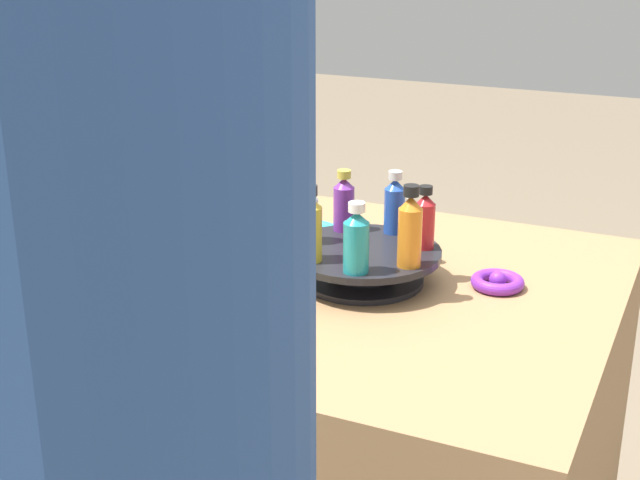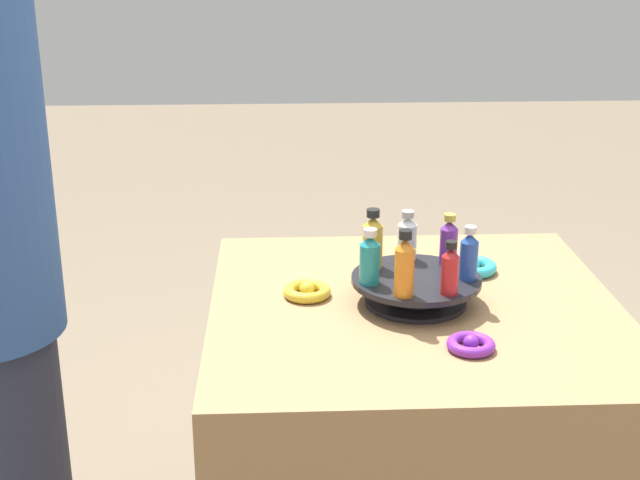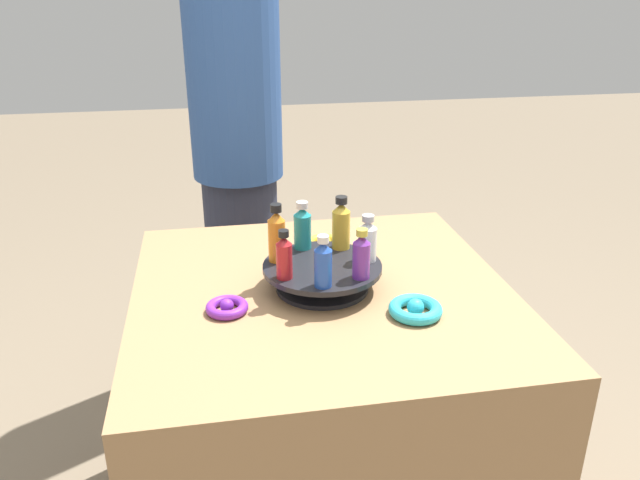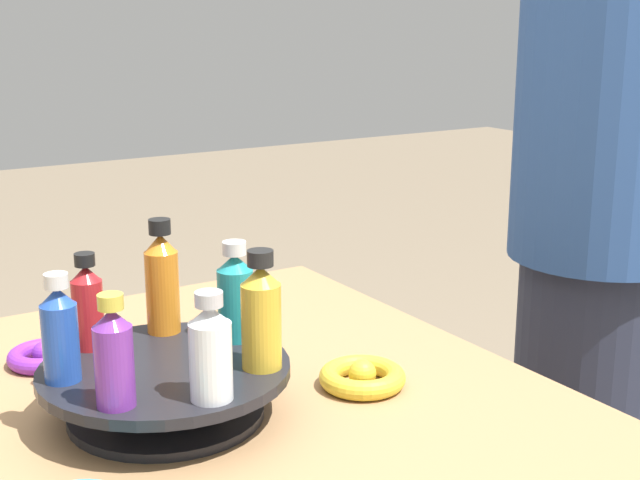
{
  "view_description": "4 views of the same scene",
  "coord_description": "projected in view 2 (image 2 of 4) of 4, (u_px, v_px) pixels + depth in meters",
  "views": [
    {
      "loc": [
        -0.53,
        1.31,
        1.32
      ],
      "look_at": [
        -0.04,
        0.27,
        0.9
      ],
      "focal_mm": 50.0,
      "sensor_mm": 36.0,
      "label": 1
    },
    {
      "loc": [
        -1.69,
        0.28,
        1.47
      ],
      "look_at": [
        -0.03,
        0.2,
        0.89
      ],
      "focal_mm": 50.0,
      "sensor_mm": 36.0,
      "label": 2
    },
    {
      "loc": [
        -0.23,
        -1.24,
        1.39
      ],
      "look_at": [
        -0.0,
        0.02,
        0.84
      ],
      "focal_mm": 35.0,
      "sensor_mm": 36.0,
      "label": 3
    },
    {
      "loc": [
        0.84,
        -0.33,
        1.16
      ],
      "look_at": [
        -0.04,
        0.22,
        0.89
      ],
      "focal_mm": 50.0,
      "sensor_mm": 36.0,
      "label": 4
    }
  ],
  "objects": [
    {
      "name": "bottle_orange",
      "position": [
        404.0,
        266.0,
        1.72
      ],
      "size": [
        0.04,
        0.04,
        0.14
      ],
      "color": "orange",
      "rests_on": "display_stand"
    },
    {
      "name": "bottle_teal",
      "position": [
        370.0,
        258.0,
        1.78
      ],
      "size": [
        0.04,
        0.04,
        0.12
      ],
      "color": "teal",
      "rests_on": "display_stand"
    },
    {
      "name": "ribbon_bow_gold",
      "position": [
        307.0,
        291.0,
        1.88
      ],
      "size": [
        0.1,
        0.1,
        0.03
      ],
      "color": "gold",
      "rests_on": "party_table"
    },
    {
      "name": "party_table",
      "position": [
        409.0,
        455.0,
        1.97
      ],
      "size": [
        0.85,
        0.85,
        0.73
      ],
      "color": "#9E754C",
      "rests_on": "ground_plane"
    },
    {
      "name": "bottle_clear",
      "position": [
        407.0,
        237.0,
        1.91
      ],
      "size": [
        0.04,
        0.04,
        0.11
      ],
      "color": "silver",
      "rests_on": "display_stand"
    },
    {
      "name": "ribbon_bow_purple",
      "position": [
        471.0,
        344.0,
        1.64
      ],
      "size": [
        0.09,
        0.09,
        0.03
      ],
      "color": "purple",
      "rests_on": "party_table"
    },
    {
      "name": "bottle_gold",
      "position": [
        373.0,
        241.0,
        1.86
      ],
      "size": [
        0.04,
        0.04,
        0.13
      ],
      "color": "gold",
      "rests_on": "display_stand"
    },
    {
      "name": "bottle_purple",
      "position": [
        449.0,
        241.0,
        1.88
      ],
      "size": [
        0.04,
        0.04,
        0.11
      ],
      "color": "#702D93",
      "rests_on": "display_stand"
    },
    {
      "name": "ribbon_bow_teal",
      "position": [
        472.0,
        266.0,
        2.01
      ],
      "size": [
        0.11,
        0.11,
        0.04
      ],
      "color": "#2DB7CC",
      "rests_on": "party_table"
    },
    {
      "name": "bottle_blue",
      "position": [
        469.0,
        255.0,
        1.8
      ],
      "size": [
        0.04,
        0.04,
        0.11
      ],
      "color": "#234CAD",
      "rests_on": "display_stand"
    },
    {
      "name": "display_stand",
      "position": [
        416.0,
        288.0,
        1.84
      ],
      "size": [
        0.27,
        0.27,
        0.06
      ],
      "color": "black",
      "rests_on": "party_table"
    },
    {
      "name": "bottle_red",
      "position": [
        450.0,
        270.0,
        1.73
      ],
      "size": [
        0.03,
        0.03,
        0.11
      ],
      "color": "#B21E23",
      "rests_on": "display_stand"
    }
  ]
}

